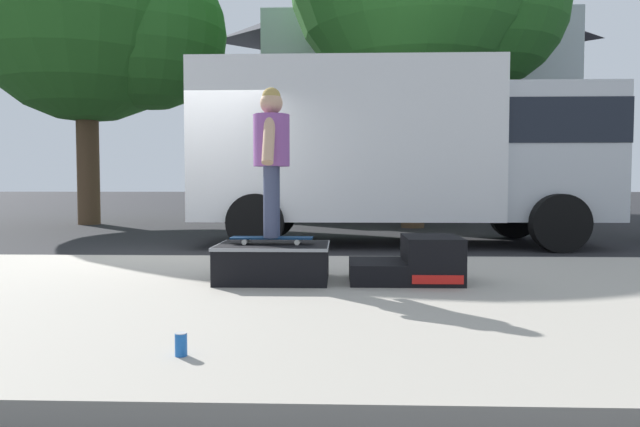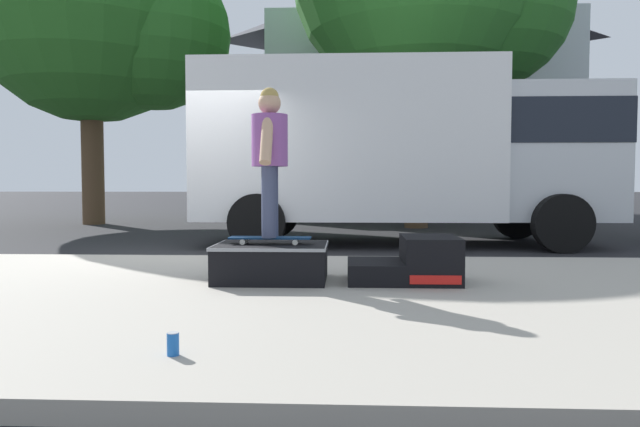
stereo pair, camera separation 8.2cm
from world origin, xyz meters
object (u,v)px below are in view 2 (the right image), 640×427
(skateboard, at_px, (270,238))
(soda_can, at_px, (173,344))
(street_tree_main, at_px, (103,11))
(skate_box, at_px, (272,261))
(kicker_ramp, at_px, (413,263))
(box_truck, at_px, (402,146))
(skater_kid, at_px, (270,149))

(skateboard, bearing_deg, soda_can, -94.87)
(soda_can, xyz_separation_m, street_tree_main, (-5.32, 11.69, 5.30))
(skate_box, height_order, kicker_ramp, kicker_ramp)
(skateboard, relative_size, box_truck, 0.11)
(skate_box, height_order, street_tree_main, street_tree_main)
(kicker_ramp, bearing_deg, soda_can, -122.86)
(soda_can, bearing_deg, skater_kid, 85.13)
(box_truck, distance_m, street_tree_main, 9.39)
(skater_kid, bearing_deg, soda_can, -94.87)
(skateboard, height_order, skater_kid, skater_kid)
(skate_box, xyz_separation_m, kicker_ramp, (1.35, -0.00, -0.01))
(kicker_ramp, distance_m, street_tree_main, 12.66)
(street_tree_main, bearing_deg, kicker_ramp, -53.37)
(kicker_ramp, relative_size, skater_kid, 0.73)
(kicker_ramp, xyz_separation_m, skater_kid, (-1.36, -0.00, 1.08))
(kicker_ramp, height_order, skater_kid, skater_kid)
(skateboard, height_order, box_truck, box_truck)
(skateboard, height_order, soda_can, skateboard)
(kicker_ramp, bearing_deg, skate_box, 179.98)
(skater_kid, distance_m, street_tree_main, 11.55)
(skateboard, bearing_deg, box_truck, 69.80)
(skater_kid, relative_size, box_truck, 0.21)
(skate_box, distance_m, kicker_ramp, 1.35)
(skate_box, height_order, skater_kid, skater_kid)
(skateboard, distance_m, street_tree_main, 11.87)
(skater_kid, xyz_separation_m, soda_can, (-0.21, -2.43, -1.19))
(kicker_ramp, bearing_deg, street_tree_main, 126.63)
(skater_kid, xyz_separation_m, street_tree_main, (-5.53, 9.27, 4.11))
(skateboard, distance_m, soda_can, 2.46)
(skate_box, distance_m, soda_can, 2.44)
(skate_box, bearing_deg, skateboard, -168.54)
(street_tree_main, bearing_deg, skateboard, -59.19)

